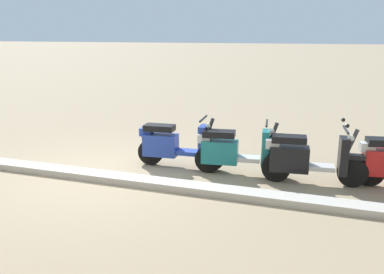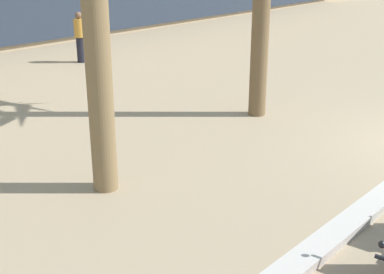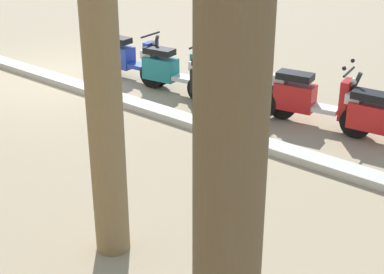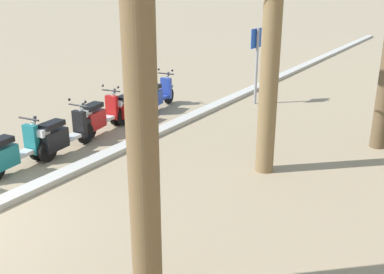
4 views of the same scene
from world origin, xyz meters
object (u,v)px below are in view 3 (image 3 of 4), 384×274
scooter_black_mid_front (224,84)px  scooter_blue_mid_centre (128,58)px  scooter_teal_far_back (172,70)px  scooter_red_gap_after_mid (310,98)px

scooter_black_mid_front → scooter_blue_mid_centre: scooter_black_mid_front is taller
scooter_teal_far_back → scooter_blue_mid_centre: (1.24, -0.05, 0.00)m
scooter_teal_far_back → scooter_blue_mid_centre: 1.24m
scooter_black_mid_front → scooter_red_gap_after_mid: bearing=-168.4°
scooter_red_gap_after_mid → scooter_teal_far_back: size_ratio=1.00×
scooter_teal_far_back → scooter_blue_mid_centre: same height
scooter_teal_far_back → scooter_blue_mid_centre: bearing=-2.4°
scooter_teal_far_back → scooter_black_mid_front: bearing=176.4°
scooter_red_gap_after_mid → scooter_teal_far_back: 2.89m
scooter_blue_mid_centre → scooter_red_gap_after_mid: bearing=-177.4°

